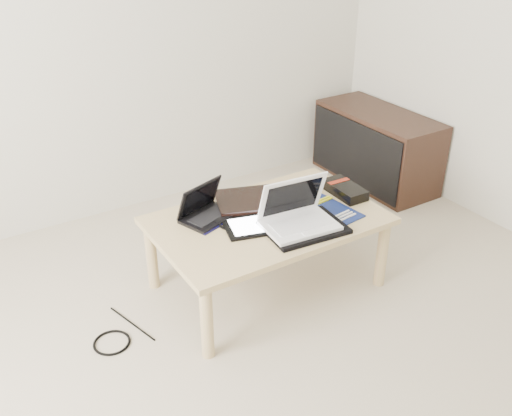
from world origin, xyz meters
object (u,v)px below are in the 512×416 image
white_laptop (297,215)px  gpu_box (345,190)px  media_cabinet (376,147)px  netbook (206,211)px  coffee_table (267,226)px

white_laptop → gpu_box: (0.41, 0.15, -0.04)m
media_cabinet → netbook: size_ratio=2.96×
netbook → coffee_table: bearing=-32.4°
media_cabinet → white_laptop: size_ratio=2.55×
coffee_table → gpu_box: gpu_box is taller
netbook → white_laptop: size_ratio=0.86×
coffee_table → white_laptop: size_ratio=3.12×
media_cabinet → netbook: 1.66m
media_cabinet → white_laptop: (-1.25, -0.81, 0.22)m
media_cabinet → gpu_box: (-0.84, -0.66, 0.18)m
media_cabinet → coffee_table: bearing=-153.7°
netbook → white_laptop: (0.32, -0.31, 0.03)m
coffee_table → gpu_box: 0.49m
white_laptop → gpu_box: 0.44m
netbook → gpu_box: 0.75m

